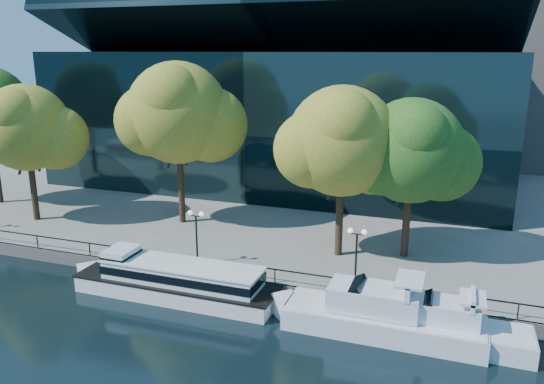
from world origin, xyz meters
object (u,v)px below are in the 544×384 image
at_px(cruiser_near, 374,314).
at_px(lamp_2, 357,244).
at_px(cruiser_far, 441,325).
at_px(tree_4, 413,153).
at_px(tree_1, 27,130).
at_px(lamp_1, 196,225).
at_px(tree_3, 344,144).
at_px(tree_2, 179,115).
at_px(tour_boat, 171,279).

height_order(cruiser_near, lamp_2, lamp_2).
relative_size(cruiser_far, tree_4, 0.84).
bearing_deg(tree_4, tree_1, -176.28).
xyz_separation_m(lamp_1, lamp_2, (11.66, 0.00, 0.00)).
relative_size(tree_1, tree_3, 0.96).
relative_size(tree_2, tree_3, 1.12).
distance_m(cruiser_near, tree_3, 12.90).
bearing_deg(tree_2, tree_3, -11.74).
bearing_deg(tree_3, tour_boat, -138.45).
relative_size(lamp_1, lamp_2, 1.00).
distance_m(cruiser_far, tree_4, 13.26).
bearing_deg(tour_boat, cruiser_near, -1.07).
distance_m(tree_2, lamp_2, 20.30).
bearing_deg(tree_1, tree_4, 3.72).
relative_size(cruiser_far, tree_1, 0.81).
bearing_deg(tree_2, tour_boat, -65.35).
bearing_deg(tree_4, tree_2, 175.12).
xyz_separation_m(cruiser_far, tree_4, (-2.98, 10.21, 7.92)).
distance_m(tree_2, tree_3, 15.52).
bearing_deg(tree_3, lamp_2, -67.54).
distance_m(tour_boat, tree_3, 15.47).
bearing_deg(tree_4, lamp_1, -155.37).
relative_size(tour_boat, tree_1, 1.25).
relative_size(cruiser_near, lamp_1, 3.19).
bearing_deg(lamp_2, tree_1, 171.71).
xyz_separation_m(tree_1, lamp_2, (30.39, -4.43, -5.38)).
height_order(tree_1, tree_3, tree_3).
bearing_deg(lamp_2, lamp_1, 180.00).
relative_size(tree_4, lamp_2, 2.97).
xyz_separation_m(cruiser_near, tree_3, (-3.98, 8.89, 8.45)).
bearing_deg(tree_2, tree_1, -163.64).
bearing_deg(lamp_1, tree_2, 124.13).
xyz_separation_m(tour_boat, tree_1, (-18.53, 7.94, 8.11)).
bearing_deg(lamp_1, cruiser_far, -11.85).
height_order(tree_3, lamp_2, tree_3).
relative_size(tour_boat, tree_4, 1.29).
bearing_deg(lamp_1, cruiser_near, -15.57).
distance_m(tree_3, tree_4, 5.05).
distance_m(cruiser_far, tree_2, 27.59).
relative_size(tree_3, lamp_1, 3.18).
bearing_deg(tree_1, lamp_2, -8.29).
bearing_deg(lamp_2, cruiser_far, -32.73).
distance_m(cruiser_near, lamp_2, 5.06).
relative_size(tree_3, tree_4, 1.07).
bearing_deg(tree_1, tour_boat, -23.19).
distance_m(cruiser_far, lamp_1, 17.93).
xyz_separation_m(tree_2, lamp_1, (5.61, -8.28, -6.74)).
bearing_deg(tree_1, lamp_1, -13.30).
relative_size(tree_2, lamp_2, 3.56).
height_order(tree_1, lamp_2, tree_1).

